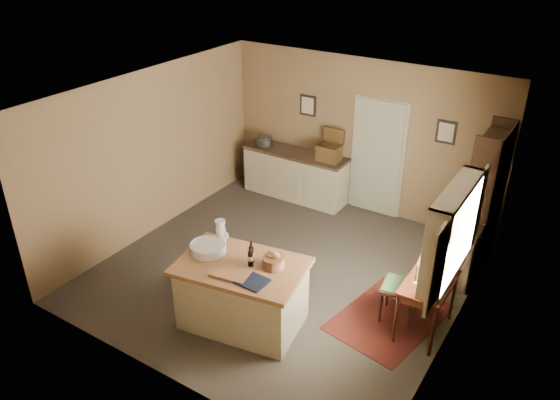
% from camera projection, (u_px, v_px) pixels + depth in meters
% --- Properties ---
extents(ground, '(5.00, 5.00, 0.00)m').
position_uv_depth(ground, '(283.00, 271.00, 8.18)').
color(ground, '#4D453B').
rests_on(ground, ground).
extents(wall_back, '(5.00, 0.10, 2.70)m').
position_uv_depth(wall_back, '(361.00, 136.00, 9.42)').
color(wall_back, olive).
rests_on(wall_back, ground).
extents(wall_front, '(5.00, 0.10, 2.70)m').
position_uv_depth(wall_front, '(156.00, 282.00, 5.68)').
color(wall_front, olive).
rests_on(wall_front, ground).
extents(wall_left, '(0.10, 5.00, 2.70)m').
position_uv_depth(wall_left, '(152.00, 153.00, 8.74)').
color(wall_left, olive).
rests_on(wall_left, ground).
extents(wall_right, '(0.10, 5.00, 2.70)m').
position_uv_depth(wall_right, '(465.00, 243.00, 6.36)').
color(wall_right, olive).
rests_on(wall_right, ground).
extents(ceiling, '(5.00, 5.00, 0.00)m').
position_uv_depth(ceiling, '(284.00, 96.00, 6.92)').
color(ceiling, silver).
rests_on(ceiling, wall_back).
extents(door, '(0.97, 0.06, 2.11)m').
position_uv_depth(door, '(377.00, 157.00, 9.36)').
color(door, '#B3B398').
rests_on(door, ground).
extents(framed_prints, '(2.82, 0.02, 0.38)m').
position_uv_depth(framed_prints, '(373.00, 118.00, 9.13)').
color(framed_prints, black).
rests_on(framed_prints, ground).
extents(window, '(0.25, 1.99, 1.12)m').
position_uv_depth(window, '(456.00, 234.00, 6.15)').
color(window, '#B9AD90').
rests_on(window, ground).
extents(work_island, '(1.72, 1.27, 1.20)m').
position_uv_depth(work_island, '(242.00, 292.00, 6.94)').
color(work_island, '#B9AD90').
rests_on(work_island, ground).
extents(sideboard, '(2.00, 0.57, 1.18)m').
position_uv_depth(sideboard, '(296.00, 173.00, 10.13)').
color(sideboard, '#B9AD90').
rests_on(sideboard, ground).
extents(rug, '(1.36, 1.77, 0.01)m').
position_uv_depth(rug, '(389.00, 317.00, 7.24)').
color(rug, '#551614').
rests_on(rug, ground).
extents(writing_desk, '(0.54, 0.89, 0.82)m').
position_uv_depth(writing_desk, '(428.00, 288.00, 6.72)').
color(writing_desk, '#3D1A0D').
rests_on(writing_desk, ground).
extents(desk_chair, '(0.52, 0.52, 0.97)m').
position_uv_depth(desk_chair, '(400.00, 287.00, 7.03)').
color(desk_chair, '#332013').
rests_on(desk_chair, ground).
extents(right_cabinet, '(0.54, 0.97, 0.99)m').
position_uv_depth(right_cabinet, '(461.00, 247.00, 7.92)').
color(right_cabinet, '#B9AD90').
rests_on(right_cabinet, ground).
extents(shelving_unit, '(0.37, 0.97, 2.16)m').
position_uv_depth(shelving_unit, '(488.00, 198.00, 7.94)').
color(shelving_unit, '#332013').
rests_on(shelving_unit, ground).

